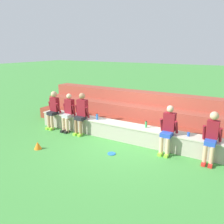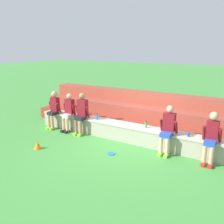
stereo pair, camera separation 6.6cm
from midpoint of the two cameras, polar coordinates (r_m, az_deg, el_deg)
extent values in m
plane|color=#428E3D|center=(7.60, 3.26, -7.56)|extent=(80.00, 80.00, 0.00)
cube|color=#A8A08E|center=(7.71, 4.20, -5.07)|extent=(7.15, 0.52, 0.54)
cube|color=#BCB39F|center=(7.63, 4.23, -3.28)|extent=(7.19, 0.56, 0.04)
cube|color=maroon|center=(8.33, 6.38, -3.94)|extent=(9.03, 0.61, 0.44)
cube|color=#963F30|center=(8.79, 8.09, -1.46)|extent=(9.03, 0.61, 0.87)
cube|color=#974031|center=(9.28, 9.63, 0.77)|extent=(9.03, 0.61, 1.31)
cylinder|color=tan|center=(9.11, -14.98, -2.33)|extent=(0.11, 0.11, 0.54)
cylinder|color=tan|center=(8.99, -14.21, -2.51)|extent=(0.11, 0.11, 0.54)
cube|color=#8CD833|center=(9.16, -15.07, -3.76)|extent=(0.10, 0.22, 0.08)
cube|color=#8CD833|center=(9.04, -14.29, -3.96)|extent=(0.10, 0.22, 0.08)
cube|color=black|center=(9.06, -14.10, -0.24)|extent=(0.28, 0.35, 0.12)
cube|color=maroon|center=(9.08, -13.60, 1.86)|extent=(0.32, 0.20, 0.51)
sphere|color=tan|center=(9.00, -13.76, 4.28)|extent=(0.23, 0.23, 0.23)
cylinder|color=maroon|center=(9.23, -14.57, 1.28)|extent=(0.08, 0.16, 0.43)
cylinder|color=maroon|center=(8.95, -12.69, 0.96)|extent=(0.08, 0.25, 0.42)
cylinder|color=#DBAD89|center=(8.66, -11.54, -3.04)|extent=(0.11, 0.11, 0.54)
cylinder|color=#DBAD89|center=(8.55, -10.68, -3.24)|extent=(0.11, 0.11, 0.54)
cube|color=black|center=(8.71, -11.64, -4.54)|extent=(0.10, 0.22, 0.08)
cube|color=black|center=(8.60, -10.78, -4.76)|extent=(0.10, 0.22, 0.08)
cube|color=#B2B2B7|center=(8.60, -10.67, -0.86)|extent=(0.29, 0.31, 0.12)
cube|color=maroon|center=(8.63, -10.10, 1.40)|extent=(0.32, 0.20, 0.52)
sphere|color=#DBAD89|center=(8.55, -10.22, 3.86)|extent=(0.19, 0.19, 0.19)
cylinder|color=maroon|center=(8.78, -11.18, 0.79)|extent=(0.08, 0.15, 0.43)
cylinder|color=maroon|center=(8.51, -9.09, 0.43)|extent=(0.08, 0.18, 0.43)
cylinder|color=#996B4C|center=(8.29, -8.53, -3.72)|extent=(0.11, 0.11, 0.54)
cylinder|color=#996B4C|center=(8.17, -7.45, -3.97)|extent=(0.11, 0.11, 0.54)
cube|color=#8CD833|center=(8.34, -8.65, -5.28)|extent=(0.10, 0.22, 0.08)
cube|color=#8CD833|center=(8.22, -7.56, -5.55)|extent=(0.10, 0.22, 0.08)
cube|color=black|center=(8.23, -7.53, -1.47)|extent=(0.33, 0.31, 0.12)
cube|color=maroon|center=(8.24, -7.01, 1.07)|extent=(0.36, 0.20, 0.58)
sphere|color=#996B4C|center=(8.15, -7.11, 3.92)|extent=(0.22, 0.22, 0.22)
cylinder|color=maroon|center=(8.40, -8.32, 0.37)|extent=(0.08, 0.17, 0.43)
cylinder|color=maroon|center=(8.12, -5.78, -0.06)|extent=(0.08, 0.20, 0.43)
cylinder|color=#DBAD89|center=(6.82, 12.15, -8.18)|extent=(0.11, 0.11, 0.54)
cylinder|color=#DBAD89|center=(6.78, 13.64, -8.46)|extent=(0.11, 0.11, 0.54)
cube|color=#8CD833|center=(6.88, 11.94, -10.05)|extent=(0.10, 0.22, 0.08)
cube|color=#8CD833|center=(6.83, 13.41, -10.34)|extent=(0.10, 0.22, 0.08)
cube|color=#2347B2|center=(6.81, 13.44, -5.39)|extent=(0.30, 0.35, 0.12)
cube|color=maroon|center=(6.88, 14.11, -2.38)|extent=(0.33, 0.20, 0.53)
sphere|color=#DBAD89|center=(6.78, 14.32, 0.71)|extent=(0.20, 0.20, 0.20)
cylinder|color=maroon|center=(6.96, 12.29, -3.10)|extent=(0.08, 0.23, 0.42)
cylinder|color=maroon|center=(6.85, 15.73, -3.64)|extent=(0.08, 0.24, 0.42)
cylinder|color=tan|center=(6.60, 21.98, -9.85)|extent=(0.11, 0.11, 0.54)
cylinder|color=tan|center=(6.58, 23.42, -10.08)|extent=(0.11, 0.11, 0.54)
cube|color=red|center=(6.66, 21.72, -11.78)|extent=(0.10, 0.22, 0.08)
cube|color=red|center=(6.64, 23.16, -12.01)|extent=(0.10, 0.22, 0.08)
cube|color=#2347B2|center=(6.59, 23.18, -6.94)|extent=(0.27, 0.34, 0.12)
cube|color=maroon|center=(6.67, 23.69, -4.01)|extent=(0.30, 0.20, 0.49)
sphere|color=tan|center=(6.57, 24.04, -0.91)|extent=(0.23, 0.23, 0.23)
cylinder|color=maroon|center=(6.71, 21.87, -4.69)|extent=(0.08, 0.20, 0.42)
cylinder|color=maroon|center=(6.67, 25.27, -5.19)|extent=(0.08, 0.21, 0.42)
cylinder|color=red|center=(9.44, -14.07, 0.87)|extent=(0.06, 0.06, 0.25)
cylinder|color=white|center=(9.41, -14.13, 1.69)|extent=(0.04, 0.04, 0.02)
cylinder|color=blue|center=(8.13, -3.45, -1.20)|extent=(0.08, 0.08, 0.20)
cylinder|color=black|center=(8.10, -3.46, -0.46)|extent=(0.05, 0.05, 0.02)
cylinder|color=green|center=(7.40, 8.57, -3.08)|extent=(0.07, 0.07, 0.19)
cylinder|color=black|center=(7.37, 8.60, -2.30)|extent=(0.04, 0.04, 0.02)
cylinder|color=blue|center=(6.96, 18.46, -5.24)|extent=(0.08, 0.08, 0.11)
cylinder|color=blue|center=(6.84, 0.07, -10.17)|extent=(0.23, 0.23, 0.02)
cone|color=orange|center=(7.47, -17.53, -7.75)|extent=(0.23, 0.23, 0.23)
camera|label=1|loc=(0.03, -89.76, 0.07)|focal=37.29mm
camera|label=2|loc=(0.03, 90.24, -0.07)|focal=37.29mm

